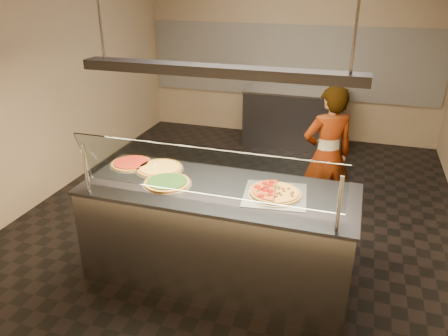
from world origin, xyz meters
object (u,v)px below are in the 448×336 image
(pizza_tomato, at_px, (132,163))
(prep_table, at_px, (295,117))
(pizza_spatula, at_px, (157,169))
(worker, at_px, (327,156))
(perforated_tray, at_px, (275,194))
(half_pizza_sausage, at_px, (287,194))
(heat_lamp_housing, at_px, (217,71))
(sneeze_guard, at_px, (204,173))
(half_pizza_pepperoni, at_px, (263,190))
(serving_counter, at_px, (218,233))
(pizza_cheese, at_px, (160,168))
(pizza_spinach, at_px, (167,182))

(pizza_tomato, distance_m, prep_table, 3.72)
(pizza_spatula, bearing_deg, prep_table, 78.30)
(pizza_spatula, relative_size, worker, 0.14)
(perforated_tray, relative_size, half_pizza_sausage, 1.28)
(prep_table, height_order, heat_lamp_housing, heat_lamp_housing)
(prep_table, bearing_deg, pizza_spatula, -101.70)
(sneeze_guard, bearing_deg, pizza_tomato, 149.26)
(half_pizza_sausage, bearing_deg, half_pizza_pepperoni, -179.66)
(serving_counter, height_order, heat_lamp_housing, heat_lamp_housing)
(half_pizza_pepperoni, height_order, worker, worker)
(pizza_spatula, distance_m, prep_table, 3.73)
(prep_table, xyz_separation_m, worker, (0.73, -2.38, 0.33))
(sneeze_guard, xyz_separation_m, heat_lamp_housing, (-0.00, 0.34, 0.72))
(prep_table, bearing_deg, worker, -72.99)
(heat_lamp_housing, bearing_deg, half_pizza_sausage, 1.78)
(pizza_tomato, relative_size, heat_lamp_housing, 0.18)
(pizza_cheese, bearing_deg, worker, 38.53)
(half_pizza_sausage, distance_m, heat_lamp_housing, 1.16)
(half_pizza_pepperoni, height_order, heat_lamp_housing, heat_lamp_housing)
(pizza_spinach, xyz_separation_m, heat_lamp_housing, (0.46, 0.06, 1.00))
(prep_table, bearing_deg, pizza_cheese, -101.90)
(pizza_tomato, distance_m, pizza_spatula, 0.32)
(half_pizza_pepperoni, bearing_deg, pizza_cheese, 169.54)
(prep_table, bearing_deg, serving_counter, -91.34)
(sneeze_guard, xyz_separation_m, pizza_cheese, (-0.66, 0.56, -0.28))
(serving_counter, relative_size, worker, 1.52)
(serving_counter, bearing_deg, worker, 59.57)
(pizza_tomato, xyz_separation_m, worker, (1.79, 1.15, -0.15))
(pizza_spinach, height_order, worker, worker)
(pizza_tomato, bearing_deg, half_pizza_pepperoni, -9.05)
(half_pizza_sausage, relative_size, heat_lamp_housing, 0.20)
(pizza_cheese, distance_m, worker, 1.90)
(sneeze_guard, relative_size, pizza_cheese, 4.69)
(sneeze_guard, distance_m, perforated_tray, 0.68)
(half_pizza_pepperoni, distance_m, half_pizza_sausage, 0.21)
(serving_counter, height_order, pizza_cheese, pizza_cheese)
(half_pizza_sausage, distance_m, pizza_spinach, 1.06)
(pizza_spatula, bearing_deg, serving_counter, -13.14)
(perforated_tray, bearing_deg, pizza_cheese, 170.46)
(half_pizza_pepperoni, distance_m, pizza_spatula, 1.07)
(pizza_tomato, distance_m, worker, 2.14)
(pizza_spatula, bearing_deg, pizza_cheese, 91.02)
(perforated_tray, bearing_deg, pizza_spatula, 173.29)
(half_pizza_pepperoni, distance_m, prep_table, 3.80)
(serving_counter, xyz_separation_m, perforated_tray, (0.50, 0.02, 0.47))
(heat_lamp_housing, bearing_deg, pizza_spinach, -172.22)
(sneeze_guard, distance_m, pizza_tomato, 1.17)
(perforated_tray, relative_size, half_pizza_pepperoni, 1.28)
(pizza_spatula, bearing_deg, sneeze_guard, -36.98)
(pizza_spinach, bearing_deg, heat_lamp_housing, 7.78)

